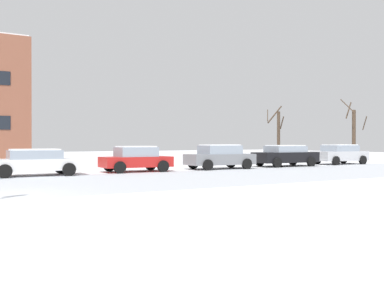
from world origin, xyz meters
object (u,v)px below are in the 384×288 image
at_px(parked_car_white, 35,162).
at_px(parked_car_red, 136,159).
at_px(parked_car_silver, 340,154).
at_px(parked_car_gray, 220,157).
at_px(parked_car_black, 285,155).

xyz_separation_m(parked_car_white, parked_car_red, (5.45, 0.24, 0.04)).
relative_size(parked_car_red, parked_car_silver, 0.92).
bearing_deg(parked_car_white, parked_car_gray, 0.19).
relative_size(parked_car_red, parked_car_black, 0.86).
bearing_deg(parked_car_gray, parked_car_silver, 1.79).
distance_m(parked_car_red, parked_car_gray, 5.46).
bearing_deg(parked_car_red, parked_car_black, -0.10).
height_order(parked_car_gray, parked_car_black, parked_car_gray).
height_order(parked_car_gray, parked_car_silver, parked_car_gray).
bearing_deg(parked_car_silver, parked_car_red, -179.53).
bearing_deg(parked_car_red, parked_car_white, -177.47).
height_order(parked_car_red, parked_car_black, parked_car_black).
bearing_deg(parked_car_gray, parked_car_white, -179.81).
distance_m(parked_car_white, parked_car_silver, 21.82).
bearing_deg(parked_car_black, parked_car_white, -179.22).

